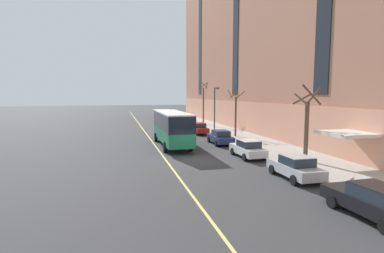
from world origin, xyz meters
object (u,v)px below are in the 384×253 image
(parked_car_green_3, at_px, (178,119))
(street_lamp, at_px, (215,105))
(parked_car_silver_7, at_px, (295,167))
(city_bus, at_px, (172,126))
(parked_car_white_0, at_px, (248,149))
(parked_car_navy_4, at_px, (220,137))
(fire_hydrant, at_px, (352,183))
(street_tree_mid_block, at_px, (307,123))
(parked_car_red_6, at_px, (199,128))
(street_tree_far_uptown, at_px, (236,113))
(street_tree_far_downtown, at_px, (203,103))
(parked_car_black_2, at_px, (375,202))
(parked_car_black_1, at_px, (186,123))

(parked_car_green_3, height_order, street_lamp, street_lamp)
(parked_car_silver_7, distance_m, street_lamp, 22.04)
(city_bus, bearing_deg, parked_car_white_0, -53.09)
(parked_car_navy_4, relative_size, fire_hydrant, 6.50)
(city_bus, relative_size, parked_car_navy_4, 2.30)
(street_tree_mid_block, bearing_deg, parked_car_red_6, 101.04)
(parked_car_white_0, bearing_deg, street_tree_far_uptown, 72.77)
(street_tree_far_downtown, bearing_deg, parked_car_black_2, -95.31)
(parked_car_black_1, distance_m, parked_car_silver_7, 31.73)
(parked_car_white_0, height_order, parked_car_navy_4, same)
(parked_car_black_1, xyz_separation_m, parked_car_navy_4, (-0.20, -17.59, 0.00))
(street_tree_mid_block, relative_size, fire_hydrant, 8.56)
(parked_car_red_6, bearing_deg, parked_car_navy_4, -89.74)
(parked_car_green_3, height_order, parked_car_navy_4, same)
(parked_car_green_3, distance_m, street_tree_far_uptown, 19.84)
(parked_car_red_6, height_order, parked_car_silver_7, same)
(parked_car_black_2, distance_m, street_lamp, 28.46)
(parked_car_white_0, relative_size, parked_car_black_1, 0.96)
(parked_car_black_2, relative_size, street_lamp, 0.76)
(parked_car_black_2, bearing_deg, parked_car_navy_4, 89.90)
(city_bus, relative_size, street_tree_far_downtown, 1.38)
(city_bus, xyz_separation_m, parked_car_black_2, (5.40, -20.59, -1.33))
(street_tree_mid_block, bearing_deg, street_lamp, 95.76)
(parked_car_red_6, relative_size, parked_car_silver_7, 1.10)
(parked_car_white_0, bearing_deg, street_tree_far_downtown, 82.12)
(street_tree_mid_block, bearing_deg, street_tree_far_uptown, 90.02)
(parked_car_black_2, height_order, parked_car_silver_7, same)
(parked_car_black_2, relative_size, parked_car_silver_7, 1.10)
(parked_car_black_1, bearing_deg, city_bus, -107.74)
(parked_car_green_3, bearing_deg, street_tree_mid_block, -84.05)
(street_tree_far_uptown, bearing_deg, street_tree_far_downtown, 90.01)
(parked_car_black_2, height_order, parked_car_red_6, same)
(parked_car_black_1, relative_size, parked_car_silver_7, 1.04)
(street_tree_mid_block, relative_size, street_tree_far_downtown, 0.79)
(parked_car_green_3, distance_m, fire_hydrant, 41.39)
(parked_car_black_1, relative_size, street_tree_far_downtown, 0.58)
(parked_car_white_0, xyz_separation_m, parked_car_black_1, (0.21, 24.84, 0.00))
(parked_car_black_1, relative_size, street_lamp, 0.72)
(parked_car_green_3, xyz_separation_m, street_tree_far_uptown, (3.56, -19.37, 2.37))
(parked_car_navy_4, bearing_deg, parked_car_black_2, -90.10)
(city_bus, xyz_separation_m, street_lamp, (7.35, 7.62, 1.94))
(parked_car_black_2, distance_m, street_tree_far_uptown, 25.69)
(parked_car_black_2, height_order, parked_car_green_3, same)
(parked_car_red_6, distance_m, street_tree_far_downtown, 11.63)
(parked_car_black_2, xyz_separation_m, parked_car_navy_4, (0.04, 20.61, -0.00))
(parked_car_green_3, xyz_separation_m, street_tree_mid_block, (3.57, -34.24, 2.42))
(street_tree_far_uptown, distance_m, fire_hydrant, 22.22)
(parked_car_white_0, relative_size, street_lamp, 0.69)
(parked_car_white_0, relative_size, parked_car_green_3, 0.94)
(city_bus, bearing_deg, parked_car_silver_7, -68.23)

